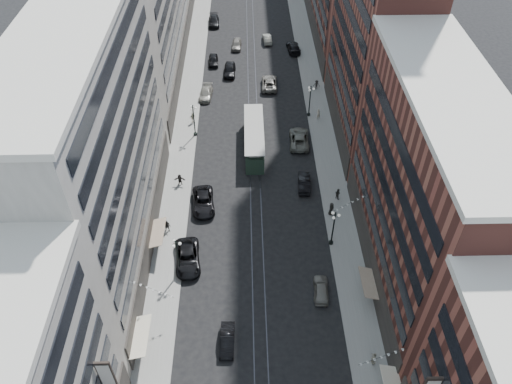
{
  "coord_description": "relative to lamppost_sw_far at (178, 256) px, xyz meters",
  "views": [
    {
      "loc": [
        -1.08,
        -8.74,
        47.39
      ],
      "look_at": [
        -0.06,
        36.4,
        5.0
      ],
      "focal_mm": 35.0,
      "sensor_mm": 36.0,
      "label": 1
    }
  ],
  "objects": [
    {
      "name": "pedestrian_8",
      "position": [
        19.8,
        30.94,
        -1.97
      ],
      "size": [
        0.84,
        0.71,
        1.94
      ],
      "primitive_type": "imported",
      "rotation": [
        0.0,
        0.0,
        3.56
      ],
      "color": "#B7AB98",
      "rests_on": "sidewalk_east"
    },
    {
      "name": "building_west_mid",
      "position": [
        -7.8,
        5.0,
        10.9
      ],
      "size": [
        8.0,
        36.0,
        28.0
      ],
      "primitive_type": "cube",
      "color": "#A29C8F",
      "rests_on": "ground"
    },
    {
      "name": "car_8",
      "position": [
        1.12,
        38.13,
        -2.36
      ],
      "size": [
        2.55,
        5.26,
        1.48
      ],
      "primitive_type": "imported",
      "rotation": [
        0.0,
        0.0,
        -0.1
      ],
      "color": "gray",
      "rests_on": "ground"
    },
    {
      "name": "pedestrian_7",
      "position": [
        20.32,
        12.11,
        -2.12
      ],
      "size": [
        0.87,
        0.89,
        1.66
      ],
      "primitive_type": "imported",
      "rotation": [
        0.0,
        0.0,
        2.32
      ],
      "color": "black",
      "rests_on": "sidewalk_east"
    },
    {
      "name": "lamppost_sw_far",
      "position": [
        0.0,
        0.0,
        0.0
      ],
      "size": [
        1.03,
        1.14,
        5.52
      ],
      "color": "black",
      "rests_on": "sidewalk_west"
    },
    {
      "name": "car_extra_0",
      "position": [
        12.27,
        41.27,
        -2.29
      ],
      "size": [
        2.94,
        5.94,
        1.62
      ],
      "primitive_type": "imported",
      "rotation": [
        0.0,
        0.0,
        3.1
      ],
      "color": "slate",
      "rests_on": "ground"
    },
    {
      "name": "car_extra_2",
      "position": [
        1.38,
        66.86,
        -2.29
      ],
      "size": [
        2.48,
        5.63,
        1.61
      ],
      "primitive_type": "imported",
      "rotation": [
        0.0,
        0.0,
        0.04
      ],
      "color": "black",
      "rests_on": "ground"
    },
    {
      "name": "car_7",
      "position": [
        2.16,
        11.08,
        -2.25
      ],
      "size": [
        3.39,
        6.31,
        1.68
      ],
      "primitive_type": "imported",
      "rotation": [
        0.0,
        0.0,
        0.1
      ],
      "color": "black",
      "rests_on": "ground"
    },
    {
      "name": "car_2",
      "position": [
        0.8,
        1.47,
        -2.23
      ],
      "size": [
        3.53,
        6.48,
        1.72
      ],
      "primitive_type": "imported",
      "rotation": [
        0.0,
        0.0,
        0.11
      ],
      "color": "black",
      "rests_on": "ground"
    },
    {
      "name": "building_east_tower",
      "position": [
        26.2,
        28.0,
        17.9
      ],
      "size": [
        8.0,
        26.0,
        42.0
      ],
      "primitive_type": "cube",
      "color": "brown",
      "rests_on": "ground"
    },
    {
      "name": "lamppost_sw_mid",
      "position": [
        0.0,
        27.0,
        0.0
      ],
      "size": [
        1.03,
        1.14,
        5.52
      ],
      "color": "black",
      "rests_on": "sidewalk_west"
    },
    {
      "name": "car_14",
      "position": [
        12.57,
        58.54,
        -2.37
      ],
      "size": [
        1.89,
        4.51,
        1.45
      ],
      "primitive_type": "imported",
      "rotation": [
        0.0,
        0.0,
        3.23
      ],
      "color": "gray",
      "rests_on": "ground"
    },
    {
      "name": "rail_east",
      "position": [
        9.9,
        42.0,
        -3.09
      ],
      "size": [
        0.12,
        180.0,
        0.02
      ],
      "primitive_type": "cube",
      "color": "#2D2D33",
      "rests_on": "ground"
    },
    {
      "name": "lamppost_se_far",
      "position": [
        18.4,
        4.0,
        0.0
      ],
      "size": [
        1.03,
        1.14,
        5.52
      ],
      "color": "black",
      "rests_on": "sidewalk_east"
    },
    {
      "name": "car_5",
      "position": [
        5.74,
        -9.48,
        -2.4
      ],
      "size": [
        1.56,
        4.23,
        1.38
      ],
      "primitive_type": "imported",
      "rotation": [
        0.0,
        0.0,
        -0.02
      ],
      "color": "black",
      "rests_on": "ground"
    },
    {
      "name": "rail_west",
      "position": [
        8.5,
        42.0,
        -3.09
      ],
      "size": [
        0.12,
        180.0,
        0.02
      ],
      "primitive_type": "cube",
      "color": "#2D2D33",
      "rests_on": "ground"
    },
    {
      "name": "pedestrian_5",
      "position": [
        -1.36,
        15.45,
        -2.09
      ],
      "size": [
        1.6,
        0.54,
        1.7
      ],
      "primitive_type": "imported",
      "rotation": [
        0.0,
        0.0,
        -0.05
      ],
      "color": "black",
      "rests_on": "sidewalk_west"
    },
    {
      "name": "car_13",
      "position": [
        5.11,
        45.87,
        -2.21
      ],
      "size": [
        2.28,
        5.26,
        1.77
      ],
      "primitive_type": "imported",
      "rotation": [
        0.0,
        0.0,
        -0.04
      ],
      "color": "black",
      "rests_on": "ground"
    },
    {
      "name": "lamppost_se_mid",
      "position": [
        18.4,
        32.0,
        0.0
      ],
      "size": [
        1.03,
        1.14,
        5.52
      ],
      "color": "black",
      "rests_on": "sidewalk_east"
    },
    {
      "name": "sidewalk_west",
      "position": [
        -1.8,
        42.0,
        -3.02
      ],
      "size": [
        4.0,
        180.0,
        0.15
      ],
      "primitive_type": "cube",
      "color": "gray",
      "rests_on": "ground"
    },
    {
      "name": "car_11",
      "position": [
        16.18,
        24.73,
        -2.23
      ],
      "size": [
        3.19,
        6.37,
        1.73
      ],
      "primitive_type": "imported",
      "rotation": [
        0.0,
        0.0,
        3.09
      ],
      "color": "#66665B",
      "rests_on": "ground"
    },
    {
      "name": "ground",
      "position": [
        9.2,
        32.0,
        -3.1
      ],
      "size": [
        220.0,
        220.0,
        0.0
      ],
      "primitive_type": "plane",
      "color": "black",
      "rests_on": "ground"
    },
    {
      "name": "pedestrian_2",
      "position": [
        -2.13,
        6.49,
        -2.04
      ],
      "size": [
        0.94,
        0.59,
        1.82
      ],
      "primitive_type": "imported",
      "rotation": [
        0.0,
        0.0,
        -0.13
      ],
      "color": "black",
      "rests_on": "sidewalk_west"
    },
    {
      "name": "building_east_mid",
      "position": [
        26.2,
        -0.0,
        8.9
      ],
      "size": [
        8.0,
        30.0,
        24.0
      ],
      "primitive_type": "cube",
      "color": "brown",
      "rests_on": "ground"
    },
    {
      "name": "car_9",
      "position": [
        1.96,
        49.77,
        -2.34
      ],
      "size": [
        1.97,
        4.5,
        1.51
      ],
      "primitive_type": "imported",
      "rotation": [
        0.0,
        0.0,
        0.04
      ],
      "color": "black",
      "rests_on": "ground"
    },
    {
      "name": "car_extra_1",
      "position": [
        6.34,
        56.14,
        -2.32
      ],
      "size": [
        2.1,
        4.63,
        1.54
      ],
      "primitive_type": "imported",
      "rotation": [
        0.0,
        0.0,
        -0.06
      ],
      "color": "slate",
      "rests_on": "ground"
    },
    {
      "name": "car_10",
      "position": [
        16.0,
        14.67,
        -2.32
      ],
      "size": [
        1.95,
        4.79,
        1.55
      ],
      "primitive_type": "imported",
      "rotation": [
        0.0,
        0.0,
        3.07
      ],
      "color": "black",
      "rests_on": "ground"
    },
    {
      "name": "pedestrian_extra_0",
      "position": [
        19.02,
        9.11,
        -1.98
      ],
      "size": [
        0.96,
        1.06,
        1.92
      ],
      "primitive_type": "imported",
      "rotation": [
        0.0,
        0.0,
        0.96
      ],
      "color": "black",
      "rests_on": "sidewalk_east"
    },
    {
      "name": "streetcar",
      "position": [
        9.2,
        23.73,
        -1.44
      ],
      "size": [
        2.88,
        13.01,
        3.6
      ],
      "color": "#233829",
      "rests_on": "ground"
    },
    {
      "name": "car_12",
      "position": [
        17.6,
        54.54,
        -2.28
      ],
      "size": [
        2.8,
        5.81,
        1.63
      ],
      "primitive_type": "imported",
      "rotation": [
        0.0,
        0.0,
        3.24
      ],
      "color": "black",
      "rests_on": "ground"
    },
    {
      "name": "car_4",
      "position": [
        16.27,
        -3.31,
        -2.39
      ],
      "size": [
        1.99,
        4.28,
        1.42
      ],
      "primitive_type": "imported",
      "rotation": [
        0.0,
        0.0,
        3.06
      ],
      "color": "slate",
      "rests_on": "ground"
    },
    {
      "name": "sidewalk_east",
      "position": [
        20.2,
        42.0,
        -3.02
      ],
      "size": [
        4.0,
        180.0,
        0.15
      ],
      "primitive_type": "cube",
      "color": "gray",
      "rests_on": "ground"
    },
    {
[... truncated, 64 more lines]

